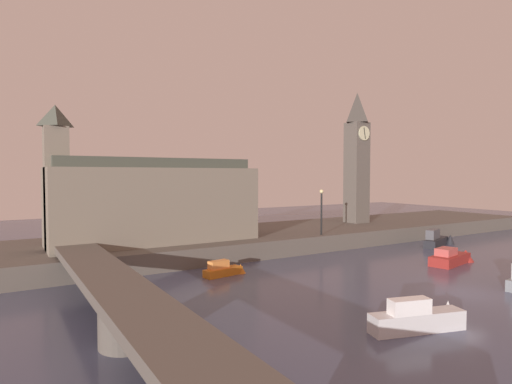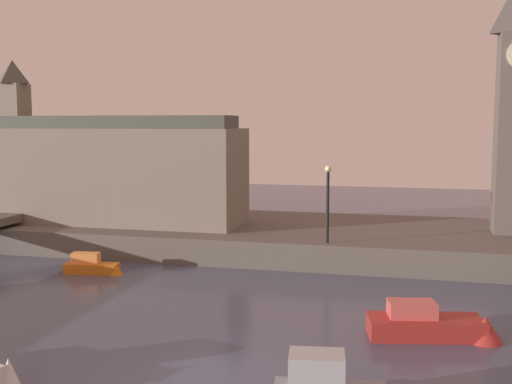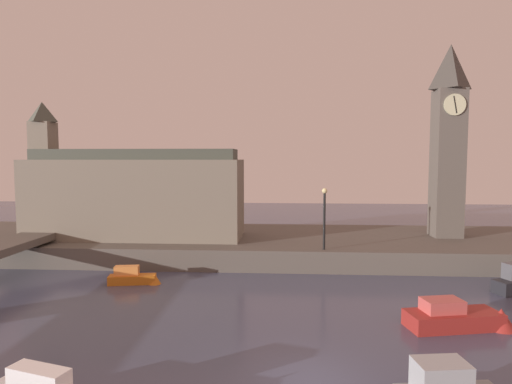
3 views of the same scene
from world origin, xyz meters
name	(u,v)px [view 1 (image 1 of 3)]	position (x,y,z in m)	size (l,w,h in m)	color
ground_plane	(460,293)	(0.00, 0.00, 0.00)	(120.00, 120.00, 0.00)	#474C66
far_embankment	(273,237)	(0.00, 20.00, 0.75)	(70.00, 12.00, 1.50)	#5B544C
clock_tower	(357,155)	(11.80, 20.44, 9.20)	(2.33, 2.37, 14.84)	#5B544C
parliament_hall	(152,201)	(-12.72, 18.66, 4.86)	(16.41, 5.20, 10.52)	slate
bridge_span	(130,308)	(-18.87, 2.19, 1.64)	(2.63, 35.06, 2.21)	#5B544C
streetlamp	(321,207)	(1.81, 14.79, 4.07)	(0.36, 0.36, 4.15)	black
boat_patrol_orange	(226,270)	(-9.92, 11.12, 0.39)	(3.32, 1.34, 1.15)	orange
boat_ferry_white	(421,318)	(-7.19, -2.71, 0.57)	(5.04, 2.14, 1.64)	silver
boat_barge_dark	(438,240)	(13.48, 11.01, 0.58)	(5.20, 2.57, 1.82)	#232328
boat_dinghy_red	(454,258)	(7.23, 5.21, 0.47)	(5.14, 2.39, 1.43)	maroon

